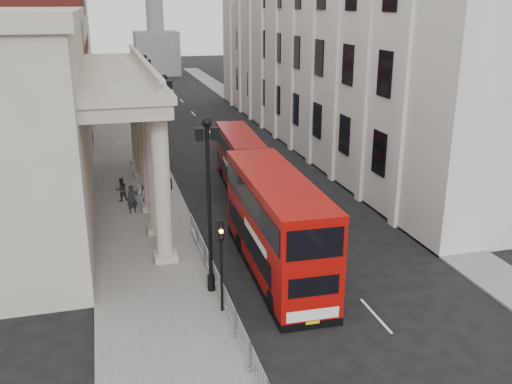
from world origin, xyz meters
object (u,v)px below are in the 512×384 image
lamp_post_south (209,195)px  bus_far (240,159)px  bus_near (276,223)px  traffic_light (221,249)px  pedestrian_c (147,191)px  pedestrian_a (132,199)px  pedestrian_b (121,189)px  lamp_post_mid (167,125)px  lamp_post_north (147,92)px

lamp_post_south → bus_far: lamp_post_south is taller
bus_near → bus_far: bus_near is taller
traffic_light → pedestrian_c: size_ratio=2.28×
traffic_light → pedestrian_a: bearing=102.5°
bus_far → pedestrian_b: (-8.76, -1.45, -1.17)m
bus_near → lamp_post_mid: bearing=105.7°
traffic_light → pedestrian_c: traffic_light is taller
lamp_post_mid → bus_near: size_ratio=0.71×
bus_near → pedestrian_b: (-7.16, 12.90, -1.68)m
pedestrian_a → bus_near: bearing=-71.3°
pedestrian_b → lamp_post_north: bearing=-117.0°
bus_far → bus_near: bearing=-92.5°
bus_near → pedestrian_a: size_ratio=6.26×
lamp_post_mid → bus_near: (3.66, -14.57, -2.29)m
lamp_post_north → pedestrian_a: bearing=-98.2°
bus_near → pedestrian_b: 14.85m
bus_near → pedestrian_c: (-5.50, 11.78, -1.56)m
lamp_post_south → lamp_post_north: 32.00m
bus_far → pedestrian_c: size_ratio=5.03×
pedestrian_b → pedestrian_c: bearing=130.1°
lamp_post_mid → pedestrian_a: 6.51m
lamp_post_north → pedestrian_a: 20.92m
lamp_post_south → traffic_light: 2.71m
bus_near → bus_far: (1.60, 14.35, -0.51)m
traffic_light → bus_near: (3.56, 3.44, -0.49)m
traffic_light → bus_far: (5.16, 17.79, -1.00)m
traffic_light → bus_near: bearing=44.1°
lamp_post_mid → pedestrian_c: 5.10m
traffic_light → bus_near: bus_near is taller
pedestrian_c → bus_near: bearing=-36.7°
lamp_post_north → pedestrian_a: size_ratio=4.46×
lamp_post_north → pedestrian_a: lamp_post_north is taller
bus_near → lamp_post_south: bearing=-157.1°
lamp_post_north → pedestrian_c: (-1.84, -18.80, -3.85)m
lamp_post_south → pedestrian_b: 15.27m
lamp_post_south → pedestrian_b: size_ratio=5.09×
lamp_post_mid → pedestrian_a: (-2.92, -4.35, -3.86)m
bus_near → pedestrian_c: size_ratio=6.21×
pedestrian_c → traffic_light: bearing=-54.5°
traffic_light → bus_far: size_ratio=0.45×
pedestrian_a → pedestrian_b: (-0.58, 2.68, -0.12)m
lamp_post_south → pedestrian_a: size_ratio=4.46×
lamp_post_north → bus_near: (3.66, -30.57, -2.29)m
bus_near → traffic_light: bearing=-134.3°
lamp_post_north → traffic_light: (0.10, -34.02, -1.80)m
lamp_post_south → traffic_light: lamp_post_south is taller
bus_far → pedestrian_a: bearing=-149.4°
lamp_post_south → bus_near: bearing=21.3°
traffic_light → lamp_post_north: bearing=90.2°
lamp_post_mid → pedestrian_a: lamp_post_mid is taller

